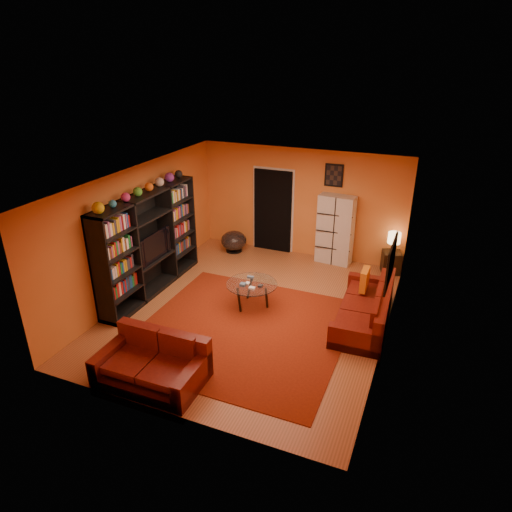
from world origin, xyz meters
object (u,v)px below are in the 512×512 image
at_px(coffee_table, 252,286).
at_px(storage_cabinet, 335,230).
at_px(sofa, 368,309).
at_px(bowl_chair, 234,241).
at_px(entertainment_unit, 149,244).
at_px(table_lamp, 394,239).
at_px(loveseat, 154,362).
at_px(tv, 151,246).
at_px(side_table, 391,262).

relative_size(coffee_table, storage_cabinet, 0.61).
relative_size(sofa, bowl_chair, 3.49).
relative_size(entertainment_unit, bowl_chair, 4.71).
bearing_deg(table_lamp, loveseat, -119.03).
bearing_deg(tv, entertainment_unit, 73.46).
relative_size(entertainment_unit, sofa, 1.35).
distance_m(loveseat, table_lamp, 5.93).
relative_size(bowl_chair, table_lamp, 1.37).
xyz_separation_m(entertainment_unit, bowl_chair, (0.73, 2.46, -0.77)).
relative_size(entertainment_unit, side_table, 6.00).
relative_size(tv, table_lamp, 2.17).
relative_size(entertainment_unit, tv, 2.98).
bearing_deg(tv, bowl_chair, -15.31).
relative_size(coffee_table, bowl_chair, 1.56).
bearing_deg(storage_cabinet, side_table, 3.09).
relative_size(sofa, loveseat, 1.38).
bearing_deg(sofa, storage_cabinet, 114.89).
bearing_deg(storage_cabinet, coffee_table, -105.18).
relative_size(loveseat, side_table, 3.23).
bearing_deg(table_lamp, entertainment_unit, -148.71).
height_order(sofa, table_lamp, table_lamp).
distance_m(entertainment_unit, storage_cabinet, 4.25).
relative_size(entertainment_unit, loveseat, 1.86).
height_order(entertainment_unit, table_lamp, entertainment_unit).
xyz_separation_m(tv, loveseat, (1.61, -2.40, -0.73)).
xyz_separation_m(storage_cabinet, side_table, (1.34, -0.05, -0.57)).
xyz_separation_m(storage_cabinet, bowl_chair, (-2.46, -0.34, -0.54)).
xyz_separation_m(sofa, storage_cabinet, (-1.22, 2.38, 0.54)).
height_order(loveseat, table_lamp, table_lamp).
relative_size(bowl_chair, side_table, 1.27).
distance_m(tv, bowl_chair, 2.67).
bearing_deg(bowl_chair, entertainment_unit, -106.48).
relative_size(sofa, table_lamp, 4.79).
height_order(loveseat, coffee_table, loveseat).
bearing_deg(storage_cabinet, entertainment_unit, -133.48).
bearing_deg(loveseat, tv, 33.31).
bearing_deg(side_table, bowl_chair, -175.70).
relative_size(tv, coffee_table, 1.01).
xyz_separation_m(bowl_chair, side_table, (3.80, 0.29, -0.03)).
bearing_deg(bowl_chair, tv, -105.31).
height_order(bowl_chair, side_table, bowl_chair).
bearing_deg(bowl_chair, sofa, -29.03).
bearing_deg(storage_cabinet, table_lamp, 3.09).
bearing_deg(table_lamp, bowl_chair, -175.70).
distance_m(coffee_table, table_lamp, 3.51).
distance_m(tv, loveseat, 2.98).
height_order(entertainment_unit, loveseat, entertainment_unit).
xyz_separation_m(tv, bowl_chair, (0.68, 2.48, -0.73)).
relative_size(tv, side_table, 2.01).
height_order(coffee_table, table_lamp, table_lamp).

